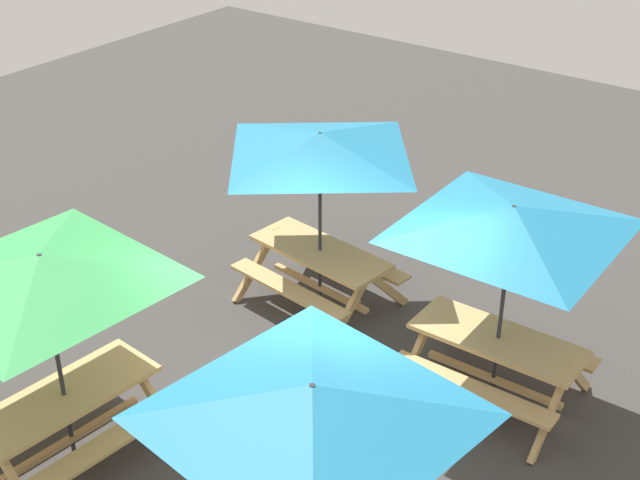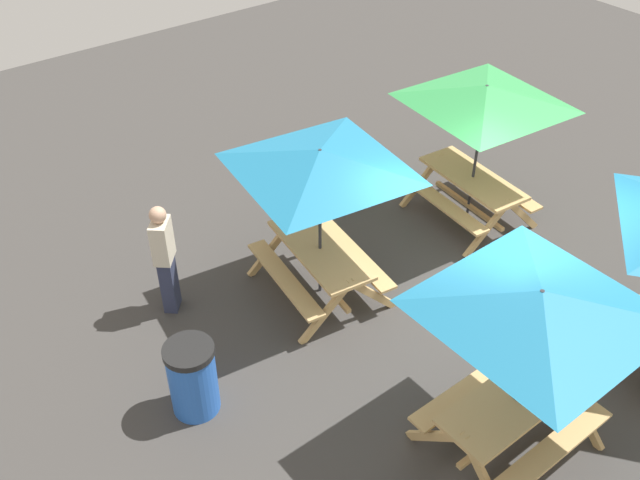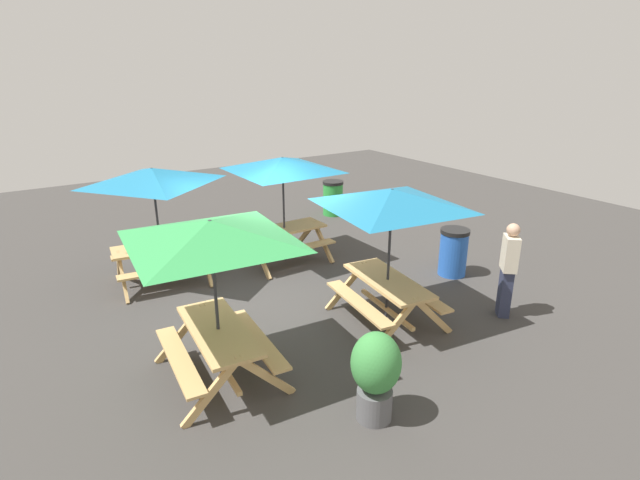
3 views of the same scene
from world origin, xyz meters
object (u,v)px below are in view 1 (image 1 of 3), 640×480
picnic_table_1 (44,285)px  picnic_table_3 (511,234)px  picnic_table_2 (320,158)px  picnic_table_0 (312,420)px

picnic_table_1 → picnic_table_3: 4.38m
picnic_table_1 → picnic_table_2: 3.67m
picnic_table_0 → picnic_table_2: size_ratio=1.20×
picnic_table_1 → picnic_table_3: bearing=143.9°
picnic_table_3 → picnic_table_2: bearing=-8.7°
picnic_table_0 → picnic_table_1: bearing=-82.8°
picnic_table_3 → picnic_table_0: bearing=90.9°
picnic_table_2 → picnic_table_3: (-2.58, 0.36, 0.00)m
picnic_table_1 → picnic_table_2: (-0.31, -3.66, 0.00)m
picnic_table_2 → picnic_table_0: bearing=132.7°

